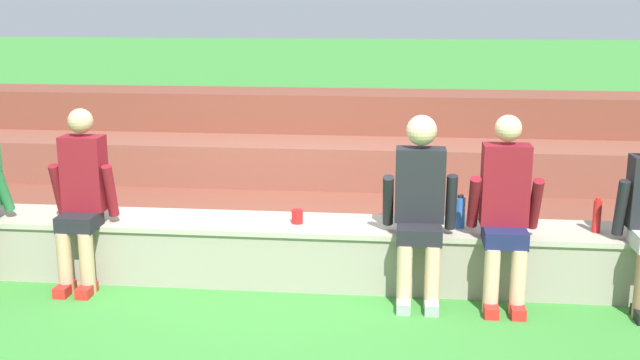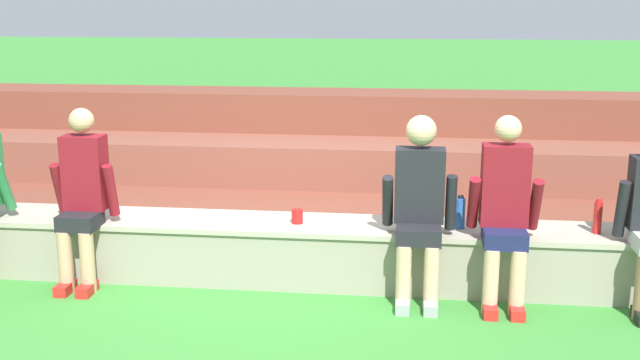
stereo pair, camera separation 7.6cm
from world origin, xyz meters
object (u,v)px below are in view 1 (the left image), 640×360
object	(u,v)px
person_left_of_center	(82,195)
person_center	(420,203)
water_bottle_near_left	(597,216)
person_right_of_center	(505,208)
water_bottle_mid_left	(460,212)
plastic_cup_middle	(297,216)

from	to	relation	value
person_left_of_center	person_center	xyz separation A→B (m)	(2.57, -0.02, 0.01)
water_bottle_near_left	person_right_of_center	bearing A→B (deg)	-158.29
water_bottle_near_left	water_bottle_mid_left	size ratio (longest dim) A/B	1.04
water_bottle_near_left	plastic_cup_middle	distance (m)	2.26
water_bottle_near_left	plastic_cup_middle	world-z (taller)	water_bottle_near_left
water_bottle_near_left	water_bottle_mid_left	bearing A→B (deg)	179.21
person_left_of_center	plastic_cup_middle	bearing A→B (deg)	8.12
person_left_of_center	water_bottle_near_left	world-z (taller)	person_left_of_center
person_right_of_center	plastic_cup_middle	distance (m)	1.58
person_right_of_center	water_bottle_mid_left	size ratio (longest dim) A/B	5.42
person_center	person_right_of_center	size ratio (longest dim) A/B	0.99
person_right_of_center	plastic_cup_middle	xyz separation A→B (m)	(-1.55, 0.28, -0.19)
person_center	person_right_of_center	distance (m)	0.61
water_bottle_mid_left	plastic_cup_middle	world-z (taller)	water_bottle_mid_left
person_right_of_center	plastic_cup_middle	world-z (taller)	person_right_of_center
person_center	plastic_cup_middle	world-z (taller)	person_center
person_left_of_center	plastic_cup_middle	world-z (taller)	person_left_of_center
person_left_of_center	person_center	distance (m)	2.57
person_center	person_right_of_center	bearing A→B (deg)	-2.58
person_right_of_center	water_bottle_near_left	world-z (taller)	person_right_of_center
person_left_of_center	water_bottle_near_left	size ratio (longest dim) A/B	5.18
person_left_of_center	person_right_of_center	size ratio (longest dim) A/B	0.99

